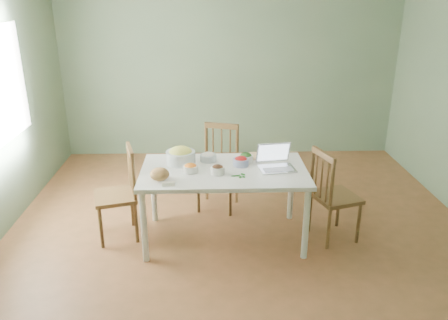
{
  "coord_description": "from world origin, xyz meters",
  "views": [
    {
      "loc": [
        -0.32,
        -4.2,
        2.44
      ],
      "look_at": [
        -0.18,
        -0.1,
        0.87
      ],
      "focal_mm": 35.94,
      "sensor_mm": 36.0,
      "label": 1
    }
  ],
  "objects_px": {
    "chair_right": "(336,195)",
    "chair_far": "(218,169)",
    "bowl_squash": "(181,155)",
    "dining_table": "(224,204)",
    "bread_boule": "(160,174)",
    "chair_left": "(115,194)",
    "laptop": "(278,158)"
  },
  "relations": [
    {
      "from": "chair_right",
      "to": "bowl_squash",
      "type": "distance_m",
      "value": 1.63
    },
    {
      "from": "chair_right",
      "to": "laptop",
      "type": "bearing_deg",
      "value": 72.14
    },
    {
      "from": "dining_table",
      "to": "chair_far",
      "type": "distance_m",
      "value": 0.71
    },
    {
      "from": "dining_table",
      "to": "bowl_squash",
      "type": "xyz_separation_m",
      "value": [
        -0.43,
        0.18,
        0.47
      ]
    },
    {
      "from": "bowl_squash",
      "to": "chair_far",
      "type": "bearing_deg",
      "value": 53.12
    },
    {
      "from": "dining_table",
      "to": "bread_boule",
      "type": "xyz_separation_m",
      "value": [
        -0.61,
        -0.24,
        0.44
      ]
    },
    {
      "from": "dining_table",
      "to": "chair_right",
      "type": "height_order",
      "value": "chair_right"
    },
    {
      "from": "chair_right",
      "to": "laptop",
      "type": "relative_size",
      "value": 2.82
    },
    {
      "from": "dining_table",
      "to": "chair_right",
      "type": "bearing_deg",
      "value": -1.15
    },
    {
      "from": "chair_right",
      "to": "chair_far",
      "type": "bearing_deg",
      "value": 41.01
    },
    {
      "from": "bread_boule",
      "to": "chair_left",
      "type": "bearing_deg",
      "value": 148.45
    },
    {
      "from": "chair_right",
      "to": "dining_table",
      "type": "bearing_deg",
      "value": 71.34
    },
    {
      "from": "dining_table",
      "to": "chair_far",
      "type": "relative_size",
      "value": 1.66
    },
    {
      "from": "chair_left",
      "to": "bread_boule",
      "type": "xyz_separation_m",
      "value": [
        0.5,
        -0.31,
        0.34
      ]
    },
    {
      "from": "dining_table",
      "to": "bread_boule",
      "type": "distance_m",
      "value": 0.79
    },
    {
      "from": "chair_far",
      "to": "bowl_squash",
      "type": "bearing_deg",
      "value": -111.61
    },
    {
      "from": "dining_table",
      "to": "laptop",
      "type": "distance_m",
      "value": 0.72
    },
    {
      "from": "chair_far",
      "to": "bread_boule",
      "type": "relative_size",
      "value": 5.46
    },
    {
      "from": "bread_boule",
      "to": "bowl_squash",
      "type": "bearing_deg",
      "value": 67.82
    },
    {
      "from": "chair_left",
      "to": "chair_right",
      "type": "height_order",
      "value": "chair_right"
    },
    {
      "from": "chair_left",
      "to": "chair_right",
      "type": "relative_size",
      "value": 1.0
    },
    {
      "from": "chair_right",
      "to": "bowl_squash",
      "type": "xyz_separation_m",
      "value": [
        -1.57,
        0.21,
        0.37
      ]
    },
    {
      "from": "chair_left",
      "to": "chair_right",
      "type": "xyz_separation_m",
      "value": [
        2.24,
        -0.09,
        0.0
      ]
    },
    {
      "from": "laptop",
      "to": "chair_right",
      "type": "bearing_deg",
      "value": -8.53
    },
    {
      "from": "chair_left",
      "to": "dining_table",
      "type": "bearing_deg",
      "value": 70.89
    },
    {
      "from": "bowl_squash",
      "to": "laptop",
      "type": "xyz_separation_m",
      "value": [
        0.96,
        -0.2,
        0.03
      ]
    },
    {
      "from": "chair_left",
      "to": "bread_boule",
      "type": "bearing_deg",
      "value": 42.95
    },
    {
      "from": "bread_boule",
      "to": "laptop",
      "type": "height_order",
      "value": "laptop"
    },
    {
      "from": "chair_left",
      "to": "laptop",
      "type": "xyz_separation_m",
      "value": [
        1.63,
        -0.09,
        0.4
      ]
    },
    {
      "from": "chair_left",
      "to": "laptop",
      "type": "height_order",
      "value": "laptop"
    },
    {
      "from": "chair_left",
      "to": "chair_far",
      "type": "bearing_deg",
      "value": 105.26
    },
    {
      "from": "chair_far",
      "to": "laptop",
      "type": "bearing_deg",
      "value": -36.3
    }
  ]
}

